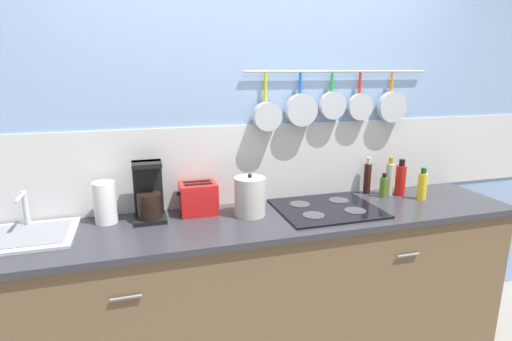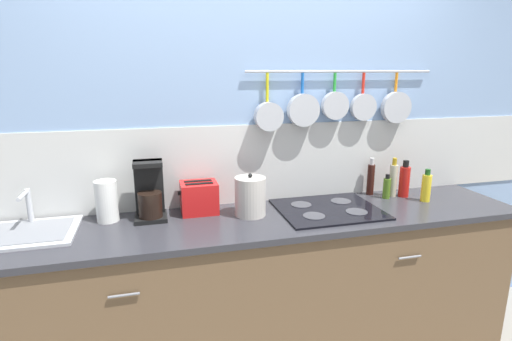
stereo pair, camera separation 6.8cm
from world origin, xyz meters
name	(u,v)px [view 1 (the left image)]	position (x,y,z in m)	size (l,w,h in m)	color
wall_back	(249,147)	(0.00, 0.33, 1.28)	(7.20, 0.15, 2.60)	#84A3CC
cabinet_base	(264,295)	(0.00, 0.00, 0.45)	(3.00, 0.57, 0.90)	brown
countertop	(265,221)	(0.00, 0.00, 0.92)	(3.04, 0.59, 0.03)	#2D2D33
sink_basin	(21,235)	(-1.23, 0.09, 0.95)	(0.50, 0.39, 0.20)	#B7BABF
paper_towel_roll	(105,203)	(-0.84, 0.18, 1.05)	(0.12, 0.12, 0.23)	white
coffee_maker	(149,196)	(-0.61, 0.16, 1.07)	(0.17, 0.17, 0.33)	black
toaster	(198,198)	(-0.34, 0.19, 1.02)	(0.22, 0.17, 0.18)	red
kettle	(250,196)	(-0.07, 0.07, 1.04)	(0.18, 0.18, 0.24)	beige
cooktop	(327,208)	(0.40, 0.03, 0.94)	(0.58, 0.50, 0.01)	black
bottle_sesame_oil	(367,178)	(0.80, 0.25, 1.04)	(0.05, 0.05, 0.25)	#33140F
bottle_olive_oil	(383,186)	(0.86, 0.15, 1.00)	(0.05, 0.05, 0.16)	#4C721E
bottle_cooking_wine	(390,178)	(0.92, 0.17, 1.05)	(0.05, 0.05, 0.26)	#BFB799
bottle_vinegar	(401,179)	(0.99, 0.15, 1.04)	(0.07, 0.07, 0.24)	red
bottle_hot_sauce	(422,186)	(1.06, 0.03, 1.02)	(0.06, 0.06, 0.21)	yellow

